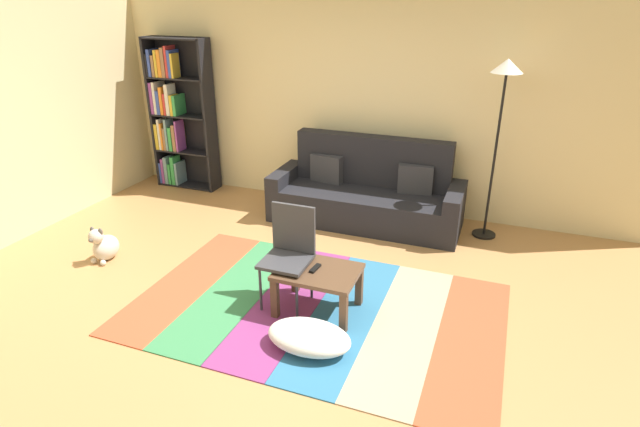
# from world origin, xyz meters

# --- Properties ---
(ground_plane) EXTENTS (14.00, 14.00, 0.00)m
(ground_plane) POSITION_xyz_m (0.00, 0.00, 0.00)
(ground_plane) COLOR #B27F4C
(back_wall) EXTENTS (6.80, 0.10, 2.70)m
(back_wall) POSITION_xyz_m (0.00, 2.55, 1.35)
(back_wall) COLOR beige
(back_wall) RESTS_ON ground_plane
(left_wall) EXTENTS (0.10, 5.50, 2.70)m
(left_wall) POSITION_xyz_m (-3.40, 0.75, 1.35)
(left_wall) COLOR beige
(left_wall) RESTS_ON ground_plane
(rug) EXTENTS (3.19, 2.03, 0.01)m
(rug) POSITION_xyz_m (0.27, 0.02, 0.01)
(rug) COLOR #C64C2D
(rug) RESTS_ON ground_plane
(couch) EXTENTS (2.26, 0.80, 1.00)m
(couch) POSITION_xyz_m (0.15, 2.02, 0.34)
(couch) COLOR black
(couch) RESTS_ON ground_plane
(bookshelf) EXTENTS (0.90, 0.28, 2.04)m
(bookshelf) POSITION_xyz_m (-2.69, 2.30, 1.02)
(bookshelf) COLOR black
(bookshelf) RESTS_ON ground_plane
(coffee_table) EXTENTS (0.69, 0.52, 0.40)m
(coffee_table) POSITION_xyz_m (0.29, 0.01, 0.33)
(coffee_table) COLOR #513826
(coffee_table) RESTS_ON rug
(pouf) EXTENTS (0.68, 0.42, 0.20)m
(pouf) POSITION_xyz_m (0.41, -0.50, 0.11)
(pouf) COLOR white
(pouf) RESTS_ON rug
(dog) EXTENTS (0.22, 0.35, 0.40)m
(dog) POSITION_xyz_m (-2.11, 0.09, 0.16)
(dog) COLOR beige
(dog) RESTS_ON ground_plane
(standing_lamp) EXTENTS (0.32, 0.32, 1.96)m
(standing_lamp) POSITION_xyz_m (1.54, 2.10, 1.64)
(standing_lamp) COLOR black
(standing_lamp) RESTS_ON ground_plane
(tv_remote) EXTENTS (0.06, 0.15, 0.02)m
(tv_remote) POSITION_xyz_m (0.27, 0.01, 0.42)
(tv_remote) COLOR black
(tv_remote) RESTS_ON coffee_table
(folding_chair) EXTENTS (0.40, 0.40, 0.90)m
(folding_chair) POSITION_xyz_m (0.00, 0.09, 0.53)
(folding_chair) COLOR #38383D
(folding_chair) RESTS_ON ground_plane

